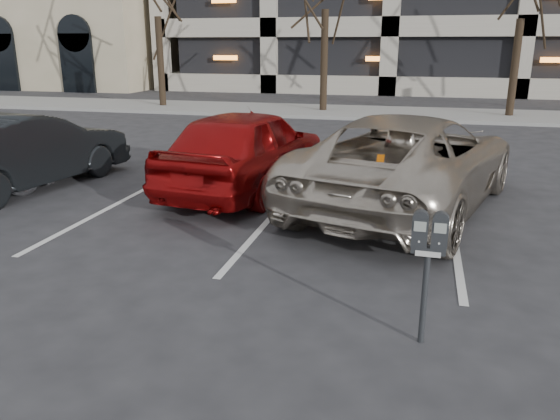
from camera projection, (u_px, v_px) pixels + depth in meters
ground at (337, 281)px, 6.40m from camera, size 140.00×140.00×0.00m
sidewalk at (399, 113)px, 21.20m from camera, size 80.00×4.00×0.12m
stall_lines at (273, 215)px, 8.86m from camera, size 16.90×5.20×0.00m
parking_meter at (429, 246)px, 4.83m from camera, size 0.32×0.14×1.25m
suv_silver at (408, 161)px, 9.10m from camera, size 4.07×6.18×1.58m
car_red at (247, 149)px, 10.20m from camera, size 2.41×4.81×1.57m
car_dark at (23, 151)px, 10.36m from camera, size 2.19×4.56×1.44m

